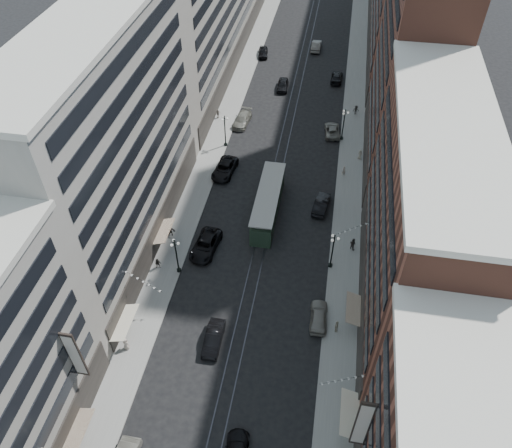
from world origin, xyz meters
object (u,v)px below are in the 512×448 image
Objects in this scene: car_4 at (319,316)px; car_11 at (332,130)px; pedestrian_5 at (170,230)px; pedestrian_extra_0 at (360,155)px; car_2 at (206,245)px; car_5 at (214,338)px; car_9 at (263,52)px; car_13 at (283,85)px; lamppost_sw_far at (176,255)px; pedestrian_7 at (353,244)px; car_10 at (321,204)px; pedestrian_2 at (158,264)px; pedestrian_4 at (337,326)px; car_8 at (242,119)px; pedestrian_1 at (126,344)px; lamppost_se_mid at (344,124)px; car_7 at (225,169)px; car_12 at (337,77)px; lamppost_se_far at (333,250)px; pedestrian_8 at (344,170)px; car_14 at (316,46)px; lamppost_sw_mid at (225,130)px; streetcar at (268,204)px; pedestrian_9 at (356,110)px; pedestrian_6 at (218,113)px.

car_4 is 0.93× the size of car_11.
pedestrian_5 reaches higher than pedestrian_extra_0.
car_2 is 13.98m from car_5.
car_9 is 0.97× the size of car_13.
pedestrian_7 is at bearing 19.61° from lamppost_sw_far.
pedestrian_7 is at bearing 130.38° from car_10.
pedestrian_2 is 0.30× the size of car_11.
pedestrian_4 is 43.34m from car_8.
pedestrian_1 is 0.98× the size of pedestrian_5.
lamppost_se_mid is at bearing -98.11° from pedestrian_1.
lamppost_sw_far is 6.86m from pedestrian_5.
car_11 is (16.73, 33.39, -2.38)m from lamppost_sw_far.
pedestrian_1 is 11.56m from pedestrian_2.
lamppost_se_mid is 3.24× the size of pedestrian_1.
car_2 is 1.02× the size of car_7.
car_7 is (-5.21, 29.26, 0.03)m from car_5.
car_12 is at bearing 23.95° from car_13.
lamppost_se_far is 8.64m from car_4.
car_14 is at bearing -104.72° from pedestrian_8.
pedestrian_4 is at bearing -58.80° from lamppost_sw_mid.
streetcar is 7.95× the size of pedestrian_1.
car_5 is 0.96× the size of car_10.
lamppost_se_mid is 1.17× the size of car_9.
pedestrian_9 reaches higher than car_8.
pedestrian_8 is (19.11, -4.42, -2.14)m from lamppost_sw_mid.
lamppost_sw_far reaches higher than pedestrian_1.
car_8 is (-18.27, 39.30, -0.19)m from pedestrian_4.
pedestrian_7 reaches higher than car_10.
streetcar is 2.82× the size of car_4.
lamppost_se_mid is 0.97× the size of car_8.
streetcar is 29.78m from pedestrian_9.
lamppost_se_mid is 1.03× the size of car_14.
lamppost_se_mid is 9.68m from pedestrian_8.
pedestrian_4 is at bearing -101.47° from pedestrian_9.
pedestrian_2 is at bearing 77.79° from pedestrian_6.
pedestrian_6 is at bearing -54.01° from pedestrian_8.
pedestrian_extra_0 reaches higher than car_14.
car_5 is at bearing 75.49° from car_10.
car_14 is at bearing -128.94° from pedestrian_6.
pedestrian_2 is 23.99m from car_10.
car_4 is 44.18m from pedestrian_6.
lamppost_sw_mid is 0.97× the size of car_8.
pedestrian_4 is 1.04× the size of pedestrian_6.
car_10 is 27.97m from pedestrian_6.
lamppost_sw_far reaches higher than car_5.
lamppost_sw_far is at bearing 74.58° from car_12.
streetcar is 22.33m from car_11.
car_14 is (4.80, 73.45, 0.07)m from car_5.
pedestrian_8 is (2.70, 7.93, 0.11)m from car_10.
car_12 is at bearing 56.17° from lamppost_sw_mid.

